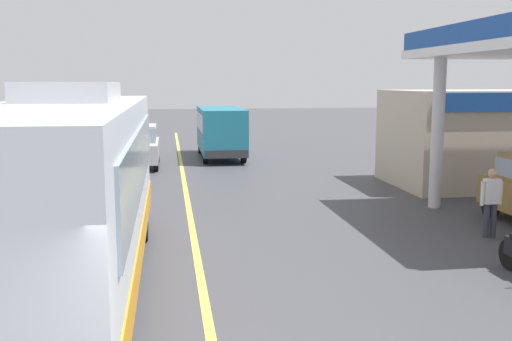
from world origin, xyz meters
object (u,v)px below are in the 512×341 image
at_px(coach_bus_main, 66,196).
at_px(car_trailing_behind_bus, 139,144).
at_px(pedestrian_near_pump, 491,199).
at_px(minibus_opposing_lane, 220,128).

height_order(coach_bus_main, car_trailing_behind_bus, coach_bus_main).
bearing_deg(pedestrian_near_pump, coach_bus_main, -165.75).
relative_size(coach_bus_main, pedestrian_near_pump, 6.65).
height_order(coach_bus_main, pedestrian_near_pump, coach_bus_main).
bearing_deg(pedestrian_near_pump, car_trailing_behind_bus, 123.27).
distance_m(minibus_opposing_lane, pedestrian_near_pump, 16.81).
relative_size(coach_bus_main, minibus_opposing_lane, 1.80).
distance_m(minibus_opposing_lane, car_trailing_behind_bus, 4.62).
bearing_deg(car_trailing_behind_bus, coach_bus_main, -91.76).
distance_m(coach_bus_main, car_trailing_behind_bus, 15.89).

